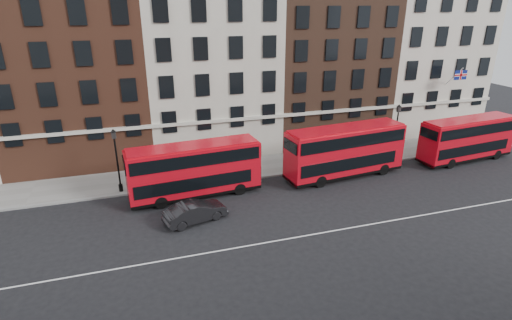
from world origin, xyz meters
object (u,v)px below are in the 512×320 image
object	(u,v)px
bus_d	(467,138)
traffic_light	(453,131)
bus_c	(345,150)
bus_b	(194,169)
car_front	(195,212)

from	to	relation	value
bus_d	traffic_light	distance (m)	1.99
bus_c	traffic_light	world-z (taller)	bus_c
bus_b	car_front	size ratio (longest dim) A/B	2.34
traffic_light	bus_d	bearing A→B (deg)	-92.00
bus_d	car_front	xyz separation A→B (m)	(-27.34, -4.01, -1.55)
traffic_light	car_front	bearing A→B (deg)	-167.66
car_front	traffic_light	xyz separation A→B (m)	(27.41, 6.00, 1.70)
bus_d	car_front	distance (m)	27.68
traffic_light	bus_c	bearing A→B (deg)	-171.59
bus_c	bus_d	distance (m)	13.38
car_front	bus_c	bearing A→B (deg)	-89.70
bus_b	traffic_light	distance (m)	26.84
bus_b	bus_c	xyz separation A→B (m)	(13.32, -0.00, 0.13)
bus_b	bus_c	size ratio (longest dim) A/B	0.95
bus_b	car_front	world-z (taller)	bus_b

